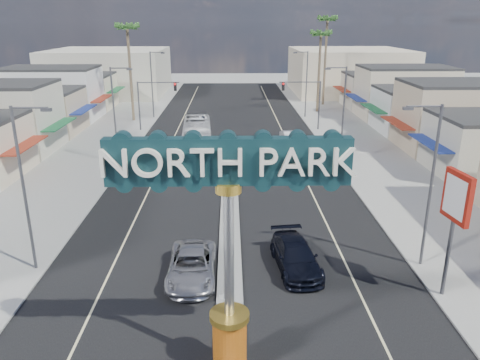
{
  "coord_description": "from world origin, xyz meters",
  "views": [
    {
      "loc": [
        0.08,
        -12.87,
        12.93
      ],
      "look_at": [
        0.61,
        12.32,
        4.31
      ],
      "focal_mm": 35.0,
      "sensor_mm": 36.0,
      "label": 1
    }
  ],
  "objects_px": {
    "traffic_signal_right": "(305,96)",
    "car_parked_right": "(292,140)",
    "palm_right_far": "(327,24)",
    "traffic_signal_left": "(153,96)",
    "streetlight_r_near": "(429,179)",
    "streetlight_r_mid": "(342,110)",
    "palm_right_mid": "(321,38)",
    "streetlight_l_near": "(26,182)",
    "suv_right": "(296,256)",
    "city_bus": "(197,138)",
    "streetlight_l_mid": "(116,111)",
    "streetlight_l_far": "(153,81)",
    "suv_left": "(192,266)",
    "streetlight_r_far": "(305,81)",
    "palm_left_far": "(127,32)",
    "gateway_sign": "(229,232)",
    "bank_pylon_sign": "(456,204)"
  },
  "relations": [
    {
      "from": "streetlight_l_far",
      "to": "suv_left",
      "type": "bearing_deg",
      "value": -78.92
    },
    {
      "from": "streetlight_r_far",
      "to": "car_parked_right",
      "type": "height_order",
      "value": "streetlight_r_far"
    },
    {
      "from": "city_bus",
      "to": "streetlight_r_near",
      "type": "bearing_deg",
      "value": -62.9
    },
    {
      "from": "streetlight_l_far",
      "to": "palm_left_far",
      "type": "distance_m",
      "value": 7.21
    },
    {
      "from": "traffic_signal_right",
      "to": "palm_left_far",
      "type": "bearing_deg",
      "value": 164.85
    },
    {
      "from": "palm_right_mid",
      "to": "streetlight_r_near",
      "type": "bearing_deg",
      "value": -93.19
    },
    {
      "from": "streetlight_l_far",
      "to": "streetlight_r_near",
      "type": "height_order",
      "value": "same"
    },
    {
      "from": "streetlight_l_mid",
      "to": "palm_right_mid",
      "type": "height_order",
      "value": "palm_right_mid"
    },
    {
      "from": "gateway_sign",
      "to": "palm_right_far",
      "type": "xyz_separation_m",
      "value": [
        15.0,
        60.02,
        6.46
      ]
    },
    {
      "from": "streetlight_r_far",
      "to": "suv_left",
      "type": "xyz_separation_m",
      "value": [
        -12.43,
        -43.08,
        -4.32
      ]
    },
    {
      "from": "streetlight_r_far",
      "to": "streetlight_r_near",
      "type": "bearing_deg",
      "value": -90.0
    },
    {
      "from": "gateway_sign",
      "to": "suv_left",
      "type": "bearing_deg",
      "value": 106.07
    },
    {
      "from": "streetlight_l_far",
      "to": "suv_left",
      "type": "relative_size",
      "value": 1.68
    },
    {
      "from": "streetlight_r_near",
      "to": "suv_right",
      "type": "distance_m",
      "value": 8.08
    },
    {
      "from": "gateway_sign",
      "to": "streetlight_r_near",
      "type": "bearing_deg",
      "value": 37.55
    },
    {
      "from": "palm_right_far",
      "to": "car_parked_right",
      "type": "xyz_separation_m",
      "value": [
        -8.37,
        -26.83,
        -11.49
      ]
    },
    {
      "from": "suv_right",
      "to": "car_parked_right",
      "type": "distance_m",
      "value": 25.56
    },
    {
      "from": "gateway_sign",
      "to": "suv_right",
      "type": "xyz_separation_m",
      "value": [
        3.6,
        7.82,
        -5.17
      ]
    },
    {
      "from": "streetlight_l_near",
      "to": "suv_right",
      "type": "relative_size",
      "value": 1.72
    },
    {
      "from": "traffic_signal_left",
      "to": "streetlight_r_near",
      "type": "xyz_separation_m",
      "value": [
        19.62,
        -33.99,
        0.79
      ]
    },
    {
      "from": "palm_right_mid",
      "to": "suv_left",
      "type": "relative_size",
      "value": 2.26
    },
    {
      "from": "traffic_signal_right",
      "to": "streetlight_r_near",
      "type": "bearing_deg",
      "value": -87.9
    },
    {
      "from": "palm_right_mid",
      "to": "bank_pylon_sign",
      "type": "bearing_deg",
      "value": -92.93
    },
    {
      "from": "streetlight_l_far",
      "to": "streetlight_r_mid",
      "type": "relative_size",
      "value": 1.0
    },
    {
      "from": "traffic_signal_right",
      "to": "palm_right_mid",
      "type": "height_order",
      "value": "palm_right_mid"
    },
    {
      "from": "palm_right_far",
      "to": "city_bus",
      "type": "relative_size",
      "value": 1.21
    },
    {
      "from": "bank_pylon_sign",
      "to": "suv_right",
      "type": "bearing_deg",
      "value": 150.31
    },
    {
      "from": "streetlight_l_mid",
      "to": "palm_left_far",
      "type": "distance_m",
      "value": 21.16
    },
    {
      "from": "traffic_signal_right",
      "to": "car_parked_right",
      "type": "xyz_separation_m",
      "value": [
        -2.55,
        -8.82,
        -3.38
      ]
    },
    {
      "from": "palm_right_mid",
      "to": "traffic_signal_left",
      "type": "bearing_deg",
      "value": -151.58
    },
    {
      "from": "gateway_sign",
      "to": "palm_right_far",
      "type": "bearing_deg",
      "value": 75.97
    },
    {
      "from": "streetlight_l_mid",
      "to": "palm_left_far",
      "type": "xyz_separation_m",
      "value": [
        -2.57,
        20.0,
        6.43
      ]
    },
    {
      "from": "car_parked_right",
      "to": "city_bus",
      "type": "height_order",
      "value": "city_bus"
    },
    {
      "from": "gateway_sign",
      "to": "streetlight_l_mid",
      "type": "distance_m",
      "value": 29.91
    },
    {
      "from": "palm_right_mid",
      "to": "palm_right_far",
      "type": "distance_m",
      "value": 6.57
    },
    {
      "from": "streetlight_l_far",
      "to": "palm_left_far",
      "type": "xyz_separation_m",
      "value": [
        -2.57,
        -2.0,
        6.43
      ]
    },
    {
      "from": "streetlight_l_mid",
      "to": "palm_right_mid",
      "type": "distance_m",
      "value": 35.44
    },
    {
      "from": "streetlight_r_near",
      "to": "traffic_signal_right",
      "type": "bearing_deg",
      "value": 92.1
    },
    {
      "from": "streetlight_l_far",
      "to": "palm_right_far",
      "type": "bearing_deg",
      "value": 21.46
    },
    {
      "from": "suv_right",
      "to": "city_bus",
      "type": "relative_size",
      "value": 0.45
    },
    {
      "from": "palm_right_mid",
      "to": "suv_right",
      "type": "height_order",
      "value": "palm_right_mid"
    },
    {
      "from": "streetlight_l_far",
      "to": "bank_pylon_sign",
      "type": "bearing_deg",
      "value": -65.07
    },
    {
      "from": "suv_left",
      "to": "city_bus",
      "type": "bearing_deg",
      "value": 92.22
    },
    {
      "from": "streetlight_r_mid",
      "to": "palm_right_mid",
      "type": "distance_m",
      "value": 26.71
    },
    {
      "from": "streetlight_r_near",
      "to": "city_bus",
      "type": "xyz_separation_m",
      "value": [
        -13.74,
        23.42,
        -3.44
      ]
    },
    {
      "from": "streetlight_r_mid",
      "to": "palm_right_far",
      "type": "xyz_separation_m",
      "value": [
        4.57,
        32.0,
        7.32
      ]
    },
    {
      "from": "suv_left",
      "to": "bank_pylon_sign",
      "type": "bearing_deg",
      "value": -9.68
    },
    {
      "from": "traffic_signal_left",
      "to": "streetlight_l_near",
      "type": "bearing_deg",
      "value": -92.1
    },
    {
      "from": "streetlight_l_near",
      "to": "bank_pylon_sign",
      "type": "bearing_deg",
      "value": -8.22
    },
    {
      "from": "streetlight_r_near",
      "to": "city_bus",
      "type": "distance_m",
      "value": 27.37
    }
  ]
}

